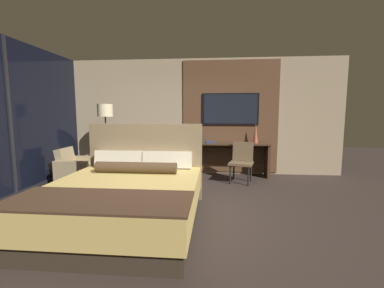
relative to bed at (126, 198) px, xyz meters
The scene contains 12 objects.
ground_plane 0.85m from the bed, 35.76° to the left, with size 16.00×16.00×0.00m, color #332823.
wall_back_tv_panel 3.32m from the bed, 76.03° to the left, with size 7.20×0.09×2.80m.
wall_left_window 2.70m from the bed, 160.05° to the left, with size 0.06×6.00×2.80m.
bed is the anchor object (origin of this frame).
desk 3.21m from the bed, 60.71° to the left, with size 1.79×0.47×0.80m.
tv 3.59m from the bed, 62.27° to the left, with size 1.35×0.04×0.76m.
desk_chair 2.88m from the bed, 51.46° to the left, with size 0.58×0.58×0.87m.
armchair_by_window 2.48m from the bed, 133.53° to the left, with size 0.75×0.76×0.77m.
floor_lamp 2.89m from the bed, 118.66° to the left, with size 0.34×0.34×1.69m.
vase_tall 3.62m from the bed, 52.64° to the left, with size 0.11×0.11×0.47m.
vase_short 3.01m from the bed, 72.91° to the left, with size 0.11×0.11×0.22m.
book 3.00m from the bed, 68.22° to the left, with size 0.24×0.18×0.03m.
Camera 1 is at (0.57, -3.76, 1.49)m, focal length 24.00 mm.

